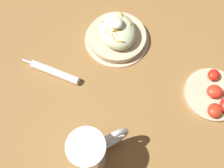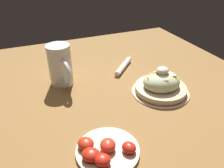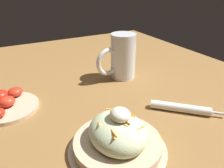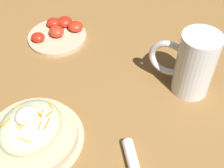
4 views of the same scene
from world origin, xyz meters
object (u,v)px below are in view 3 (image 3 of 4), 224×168
(salad_plate, at_px, (118,138))
(beer_mug, at_px, (122,59))
(tomato_plate, at_px, (6,104))
(napkin_roll, at_px, (181,108))

(salad_plate, relative_size, beer_mug, 1.33)
(tomato_plate, bearing_deg, salad_plate, -146.87)
(salad_plate, xyz_separation_m, napkin_roll, (0.05, -0.23, -0.02))
(napkin_roll, distance_m, tomato_plate, 0.51)
(beer_mug, xyz_separation_m, tomato_plate, (-0.03, 0.41, -0.06))
(napkin_roll, bearing_deg, tomato_plate, 59.12)
(beer_mug, xyz_separation_m, napkin_roll, (-0.29, -0.02, -0.06))
(salad_plate, height_order, napkin_roll, salad_plate)
(salad_plate, relative_size, tomato_plate, 1.26)
(beer_mug, distance_m, tomato_plate, 0.41)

